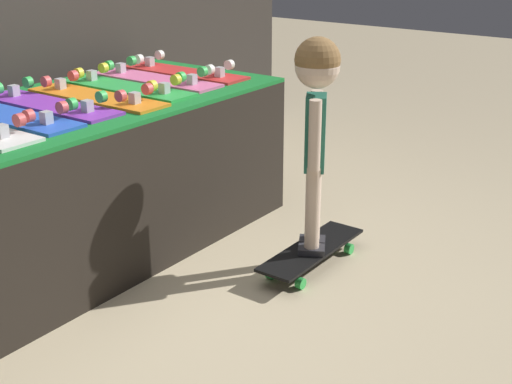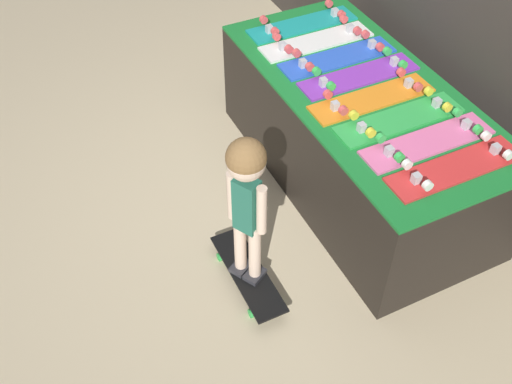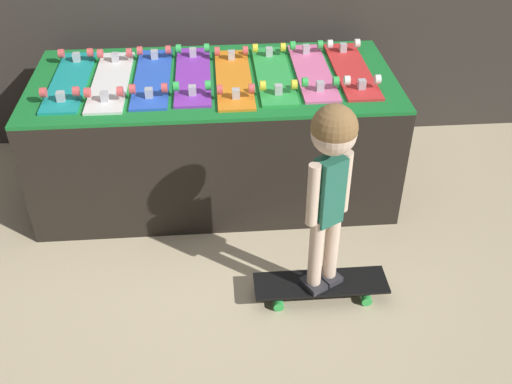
# 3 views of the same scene
# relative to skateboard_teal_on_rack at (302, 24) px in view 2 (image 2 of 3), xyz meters

# --- Properties ---
(ground_plane) EXTENTS (16.00, 16.00, 0.00)m
(ground_plane) POSITION_rel_skateboard_teal_on_rack_xyz_m (0.80, -0.64, -0.76)
(ground_plane) COLOR beige
(back_wall) EXTENTS (5.03, 0.10, 2.30)m
(back_wall) POSITION_rel_skateboard_teal_on_rack_xyz_m (0.80, 0.67, 0.40)
(back_wall) COLOR #332D28
(back_wall) RESTS_ON ground_plane
(display_rack) EXTENTS (2.06, 0.96, 0.74)m
(display_rack) POSITION_rel_skateboard_teal_on_rack_xyz_m (0.80, -0.01, -0.39)
(display_rack) COLOR black
(display_rack) RESTS_ON ground_plane
(skateboard_teal_on_rack) EXTENTS (0.20, 0.77, 0.09)m
(skateboard_teal_on_rack) POSITION_rel_skateboard_teal_on_rack_xyz_m (0.00, 0.00, 0.00)
(skateboard_teal_on_rack) COLOR teal
(skateboard_teal_on_rack) RESTS_ON display_rack
(skateboard_white_on_rack) EXTENTS (0.20, 0.77, 0.09)m
(skateboard_white_on_rack) POSITION_rel_skateboard_teal_on_rack_xyz_m (0.23, -0.02, 0.00)
(skateboard_white_on_rack) COLOR white
(skateboard_white_on_rack) RESTS_ON display_rack
(skateboard_blue_on_rack) EXTENTS (0.20, 0.77, 0.09)m
(skateboard_blue_on_rack) POSITION_rel_skateboard_teal_on_rack_xyz_m (0.46, 0.00, 0.00)
(skateboard_blue_on_rack) COLOR blue
(skateboard_blue_on_rack) RESTS_ON display_rack
(skateboard_purple_on_rack) EXTENTS (0.20, 0.77, 0.09)m
(skateboard_purple_on_rack) POSITION_rel_skateboard_teal_on_rack_xyz_m (0.68, 0.02, 0.00)
(skateboard_purple_on_rack) COLOR purple
(skateboard_purple_on_rack) RESTS_ON display_rack
(skateboard_orange_on_rack) EXTENTS (0.20, 0.77, 0.09)m
(skateboard_orange_on_rack) POSITION_rel_skateboard_teal_on_rack_xyz_m (0.91, -0.04, 0.00)
(skateboard_orange_on_rack) COLOR orange
(skateboard_orange_on_rack) RESTS_ON display_rack
(skateboard_green_on_rack) EXTENTS (0.20, 0.77, 0.09)m
(skateboard_green_on_rack) POSITION_rel_skateboard_teal_on_rack_xyz_m (1.14, -0.01, 0.00)
(skateboard_green_on_rack) COLOR green
(skateboard_green_on_rack) RESTS_ON display_rack
(skateboard_pink_on_rack) EXTENTS (0.20, 0.77, 0.09)m
(skateboard_pink_on_rack) POSITION_rel_skateboard_teal_on_rack_xyz_m (1.37, 0.01, 0.00)
(skateboard_pink_on_rack) COLOR pink
(skateboard_pink_on_rack) RESTS_ON display_rack
(skateboard_red_on_rack) EXTENTS (0.20, 0.77, 0.09)m
(skateboard_red_on_rack) POSITION_rel_skateboard_teal_on_rack_xyz_m (1.60, 0.02, 0.00)
(skateboard_red_on_rack) COLOR red
(skateboard_red_on_rack) RESTS_ON display_rack
(skateboard_on_floor) EXTENTS (0.67, 0.19, 0.09)m
(skateboard_on_floor) POSITION_rel_skateboard_teal_on_rack_xyz_m (1.29, -1.03, -0.68)
(skateboard_on_floor) COLOR black
(skateboard_on_floor) RESTS_ON ground_plane
(child) EXTENTS (0.22, 0.20, 0.98)m
(child) POSITION_rel_skateboard_teal_on_rack_xyz_m (1.29, -1.03, 0.02)
(child) COLOR #2D2D33
(child) RESTS_ON skateboard_on_floor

